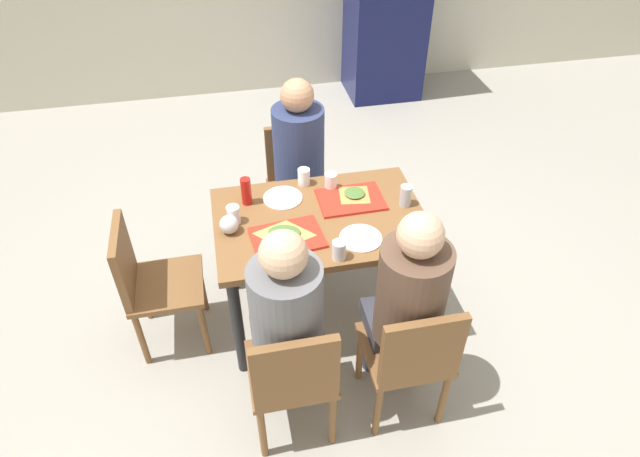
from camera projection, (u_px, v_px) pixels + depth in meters
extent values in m
cube|color=#9E998E|center=(320.00, 313.00, 3.42)|extent=(10.00, 10.00, 0.02)
cube|color=brown|center=(320.00, 221.00, 2.93)|extent=(1.13, 0.76, 0.04)
cylinder|color=black|center=(238.00, 326.00, 2.86)|extent=(0.06, 0.06, 0.72)
cylinder|color=black|center=(421.00, 298.00, 3.02)|extent=(0.06, 0.06, 0.72)
cylinder|color=black|center=(229.00, 246.00, 3.34)|extent=(0.06, 0.06, 0.72)
cylinder|color=black|center=(387.00, 225.00, 3.49)|extent=(0.06, 0.06, 0.72)
cube|color=brown|center=(291.00, 369.00, 2.59)|extent=(0.40, 0.40, 0.03)
cube|color=brown|center=(296.00, 374.00, 2.31)|extent=(0.38, 0.04, 0.40)
cylinder|color=brown|center=(254.00, 372.00, 2.83)|extent=(0.04, 0.04, 0.41)
cylinder|color=brown|center=(319.00, 361.00, 2.88)|extent=(0.04, 0.04, 0.41)
cylinder|color=brown|center=(262.00, 432.00, 2.57)|extent=(0.04, 0.04, 0.41)
cylinder|color=brown|center=(333.00, 419.00, 2.63)|extent=(0.04, 0.04, 0.41)
cube|color=brown|center=(404.00, 349.00, 2.67)|extent=(0.40, 0.40, 0.03)
cube|color=brown|center=(422.00, 352.00, 2.40)|extent=(0.38, 0.04, 0.40)
cylinder|color=brown|center=(360.00, 354.00, 2.91)|extent=(0.04, 0.04, 0.41)
cylinder|color=brown|center=(420.00, 344.00, 2.97)|extent=(0.04, 0.04, 0.41)
cylinder|color=brown|center=(378.00, 410.00, 2.66)|extent=(0.04, 0.04, 0.41)
cylinder|color=brown|center=(443.00, 398.00, 2.71)|extent=(0.04, 0.04, 0.41)
cube|color=brown|center=(300.00, 194.00, 3.64)|extent=(0.40, 0.40, 0.03)
cube|color=brown|center=(294.00, 152.00, 3.64)|extent=(0.38, 0.04, 0.40)
cylinder|color=brown|center=(329.00, 231.00, 3.68)|extent=(0.04, 0.04, 0.41)
cylinder|color=brown|center=(280.00, 238.00, 3.63)|extent=(0.04, 0.04, 0.41)
cylinder|color=brown|center=(319.00, 201.00, 3.94)|extent=(0.04, 0.04, 0.41)
cylinder|color=brown|center=(273.00, 207.00, 3.89)|extent=(0.04, 0.04, 0.41)
cube|color=brown|center=(166.00, 285.00, 3.00)|extent=(0.40, 0.40, 0.03)
cube|color=brown|center=(123.00, 261.00, 2.84)|extent=(0.04, 0.38, 0.40)
cylinder|color=brown|center=(202.00, 286.00, 3.30)|extent=(0.04, 0.04, 0.41)
cylinder|color=brown|center=(204.00, 329.00, 3.04)|extent=(0.04, 0.04, 0.41)
cylinder|color=brown|center=(144.00, 294.00, 3.25)|extent=(0.04, 0.04, 0.41)
cylinder|color=brown|center=(142.00, 339.00, 2.99)|extent=(0.04, 0.04, 0.41)
cylinder|color=#383842|center=(270.00, 358.00, 2.88)|extent=(0.10, 0.10, 0.44)
cylinder|color=#383842|center=(300.00, 353.00, 2.90)|extent=(0.10, 0.10, 0.44)
cube|color=#383842|center=(286.00, 339.00, 2.64)|extent=(0.32, 0.28, 0.10)
cylinder|color=slate|center=(287.00, 313.00, 2.36)|extent=(0.32, 0.32, 0.52)
sphere|color=#DBAD89|center=(283.00, 254.00, 2.13)|extent=(0.20, 0.20, 0.20)
cylinder|color=#383842|center=(373.00, 341.00, 2.96)|extent=(0.10, 0.10, 0.44)
cylinder|color=#383842|center=(401.00, 336.00, 2.99)|extent=(0.10, 0.10, 0.44)
cube|color=#383842|center=(397.00, 320.00, 2.73)|extent=(0.32, 0.28, 0.10)
cylinder|color=brown|center=(411.00, 294.00, 2.44)|extent=(0.32, 0.32, 0.52)
sphere|color=#DBAD89|center=(421.00, 235.00, 2.22)|extent=(0.20, 0.20, 0.20)
cylinder|color=#383842|center=(318.00, 237.00, 3.62)|extent=(0.10, 0.10, 0.44)
cylinder|color=#383842|center=(294.00, 240.00, 3.59)|extent=(0.10, 0.10, 0.44)
cube|color=#383842|center=(303.00, 198.00, 3.51)|extent=(0.32, 0.28, 0.10)
cylinder|color=navy|center=(299.00, 147.00, 3.39)|extent=(0.32, 0.32, 0.52)
sphere|color=tan|center=(297.00, 95.00, 3.16)|extent=(0.20, 0.20, 0.20)
cube|color=red|center=(287.00, 238.00, 2.78)|extent=(0.39, 0.30, 0.02)
cube|color=red|center=(351.00, 199.00, 3.03)|extent=(0.36, 0.26, 0.02)
cylinder|color=white|center=(283.00, 198.00, 3.05)|extent=(0.22, 0.22, 0.01)
cylinder|color=white|center=(361.00, 238.00, 2.79)|extent=(0.22, 0.22, 0.01)
pyramid|color=tan|center=(284.00, 233.00, 2.79)|extent=(0.27, 0.21, 0.01)
ellipsoid|color=#4C7233|center=(284.00, 232.00, 2.78)|extent=(0.19, 0.15, 0.01)
pyramid|color=#C68C47|center=(354.00, 194.00, 3.04)|extent=(0.23, 0.23, 0.01)
ellipsoid|color=#4C7233|center=(354.00, 193.00, 3.04)|extent=(0.16, 0.16, 0.01)
cylinder|color=white|center=(304.00, 177.00, 3.12)|extent=(0.07, 0.07, 0.10)
cylinder|color=white|center=(339.00, 250.00, 2.65)|extent=(0.07, 0.07, 0.10)
cylinder|color=white|center=(233.00, 215.00, 2.86)|extent=(0.07, 0.07, 0.10)
cylinder|color=white|center=(331.00, 181.00, 3.09)|extent=(0.07, 0.07, 0.10)
cylinder|color=#B7BCC6|center=(406.00, 196.00, 2.97)|extent=(0.07, 0.07, 0.12)
cylinder|color=red|center=(246.00, 191.00, 2.97)|extent=(0.06, 0.06, 0.16)
sphere|color=silver|center=(229.00, 224.00, 2.80)|extent=(0.10, 0.10, 0.10)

